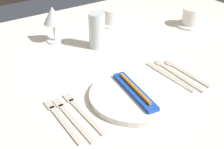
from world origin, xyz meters
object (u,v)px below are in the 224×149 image
(toothbrush_package, at_px, (135,91))
(coffee_cup_left, at_px, (192,16))
(dinner_plate, at_px, (134,95))
(spoon_soup, at_px, (172,72))
(fork_salad, at_px, (61,119))
(spoon_dessert, at_px, (181,70))
(wine_glass_centre, at_px, (53,17))
(drink_tumbler, at_px, (97,31))
(coffee_cup_right, at_px, (112,15))
(fork_inner, at_px, (71,117))
(fork_outer, at_px, (81,111))
(dinner_knife, at_px, (170,77))

(toothbrush_package, distance_m, coffee_cup_left, 0.62)
(dinner_plate, height_order, spoon_soup, dinner_plate)
(fork_salad, bearing_deg, toothbrush_package, -7.96)
(spoon_dessert, bearing_deg, fork_salad, -179.38)
(wine_glass_centre, distance_m, drink_tumbler, 0.18)
(coffee_cup_left, xyz_separation_m, drink_tumbler, (-0.46, 0.06, 0.02))
(toothbrush_package, height_order, coffee_cup_right, coffee_cup_right)
(fork_inner, height_order, drink_tumbler, drink_tumbler)
(coffee_cup_right, bearing_deg, fork_outer, -131.65)
(dinner_knife, bearing_deg, drink_tumbler, 104.23)
(fork_outer, height_order, spoon_soup, spoon_soup)
(coffee_cup_right, bearing_deg, wine_glass_centre, -175.14)
(toothbrush_package, height_order, coffee_cup_left, coffee_cup_left)
(fork_inner, xyz_separation_m, wine_glass_centre, (0.17, 0.46, 0.10))
(toothbrush_package, distance_m, spoon_soup, 0.20)
(spoon_dessert, distance_m, coffee_cup_left, 0.41)
(spoon_soup, distance_m, spoon_dessert, 0.03)
(dinner_plate, relative_size, fork_inner, 1.26)
(coffee_cup_right, bearing_deg, toothbrush_package, -117.36)
(dinner_plate, bearing_deg, coffee_cup_left, 28.28)
(fork_inner, relative_size, dinner_knife, 0.98)
(fork_salad, bearing_deg, fork_inner, -18.44)
(dinner_plate, distance_m, wine_glass_centre, 0.50)
(coffee_cup_right, bearing_deg, dinner_plate, -117.36)
(dinner_plate, distance_m, fork_outer, 0.17)
(coffee_cup_left, bearing_deg, wine_glass_centre, 161.58)
(spoon_soup, relative_size, wine_glass_centre, 1.57)
(coffee_cup_right, distance_m, drink_tumbler, 0.24)
(toothbrush_package, distance_m, dinner_knife, 0.17)
(dinner_knife, relative_size, coffee_cup_left, 2.00)
(fork_salad, height_order, dinner_knife, same)
(spoon_soup, distance_m, drink_tumbler, 0.33)
(dinner_knife, distance_m, spoon_dessert, 0.06)
(fork_outer, xyz_separation_m, fork_inner, (-0.04, -0.01, 0.00))
(drink_tumbler, bearing_deg, spoon_soup, -69.97)
(fork_salad, bearing_deg, spoon_soup, 1.77)
(dinner_knife, bearing_deg, spoon_soup, 36.01)
(spoon_soup, relative_size, drink_tumbler, 1.67)
(toothbrush_package, bearing_deg, spoon_soup, 12.85)
(fork_inner, height_order, spoon_dessert, spoon_dessert)
(wine_glass_centre, relative_size, drink_tumbler, 1.06)
(fork_inner, bearing_deg, wine_glass_centre, 69.91)
(coffee_cup_left, bearing_deg, coffee_cup_right, 142.35)
(fork_salad, bearing_deg, drink_tumbler, 45.55)
(dinner_knife, relative_size, coffee_cup_right, 2.05)
(coffee_cup_left, bearing_deg, drink_tumbler, 173.20)
(coffee_cup_left, bearing_deg, dinner_knife, -144.53)
(coffee_cup_left, bearing_deg, dinner_plate, -151.72)
(drink_tumbler, bearing_deg, dinner_knife, -75.77)
(spoon_dessert, xyz_separation_m, drink_tumbler, (-0.14, 0.31, 0.07))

